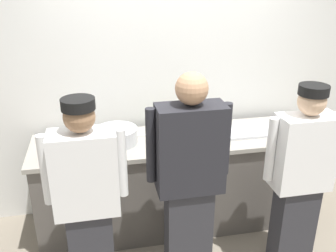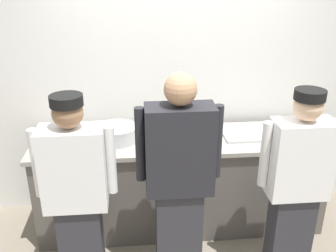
{
  "view_description": "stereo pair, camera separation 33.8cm",
  "coord_description": "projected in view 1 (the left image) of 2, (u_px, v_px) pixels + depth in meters",
  "views": [
    {
      "loc": [
        -0.75,
        -2.7,
        2.37
      ],
      "look_at": [
        -0.13,
        0.36,
        1.06
      ],
      "focal_mm": 40.23,
      "sensor_mm": 36.0,
      "label": 1
    },
    {
      "loc": [
        -0.41,
        -2.75,
        2.37
      ],
      "look_at": [
        -0.13,
        0.36,
        1.06
      ],
      "focal_mm": 40.23,
      "sensor_mm": 36.0,
      "label": 2
    }
  ],
  "objects": [
    {
      "name": "deli_cup",
      "position": [
        59.0,
        145.0,
        3.21
      ],
      "size": [
        0.09,
        0.09,
        0.11
      ],
      "primitive_type": "cylinder",
      "color": "white",
      "rests_on": "prep_counter"
    },
    {
      "name": "squeeze_bottle_secondary",
      "position": [
        161.0,
        124.0,
        3.52
      ],
      "size": [
        0.06,
        0.06,
        0.21
      ],
      "color": "#56A333",
      "rests_on": "prep_counter"
    },
    {
      "name": "chef_center",
      "position": [
        189.0,
        179.0,
        2.8
      ],
      "size": [
        0.63,
        0.24,
        1.74
      ],
      "color": "#2D2D33",
      "rests_on": "ground"
    },
    {
      "name": "mixing_bowl_steel",
      "position": [
        117.0,
        136.0,
        3.34
      ],
      "size": [
        0.37,
        0.37,
        0.14
      ],
      "primitive_type": "cylinder",
      "color": "#B7BABF",
      "rests_on": "prep_counter"
    },
    {
      "name": "ground_plane",
      "position": [
        189.0,
        245.0,
        3.5
      ],
      "size": [
        9.0,
        9.0,
        0.0
      ],
      "primitive_type": "plane",
      "color": "slate"
    },
    {
      "name": "ramekin_green_sauce",
      "position": [
        80.0,
        144.0,
        3.28
      ],
      "size": [
        0.09,
        0.09,
        0.05
      ],
      "color": "white",
      "rests_on": "prep_counter"
    },
    {
      "name": "squeeze_bottle_spare",
      "position": [
        47.0,
        148.0,
        3.04
      ],
      "size": [
        0.06,
        0.06,
        0.21
      ],
      "color": "red",
      "rests_on": "prep_counter"
    },
    {
      "name": "ramekin_red_sauce",
      "position": [
        176.0,
        130.0,
        3.58
      ],
      "size": [
        0.1,
        0.1,
        0.05
      ],
      "color": "white",
      "rests_on": "prep_counter"
    },
    {
      "name": "wall_back",
      "position": [
        171.0,
        69.0,
        3.69
      ],
      "size": [
        4.26,
        0.1,
        2.93
      ],
      "color": "silver",
      "rests_on": "ground"
    },
    {
      "name": "chef_far_right",
      "position": [
        300.0,
        177.0,
        2.97
      ],
      "size": [
        0.59,
        0.24,
        1.61
      ],
      "color": "#2D2D33",
      "rests_on": "ground"
    },
    {
      "name": "squeeze_bottle_primary",
      "position": [
        184.0,
        120.0,
        3.63
      ],
      "size": [
        0.06,
        0.06,
        0.18
      ],
      "color": "orange",
      "rests_on": "prep_counter"
    },
    {
      "name": "chef_near_left",
      "position": [
        87.0,
        200.0,
        2.66
      ],
      "size": [
        0.59,
        0.24,
        1.62
      ],
      "color": "#2D2D33",
      "rests_on": "ground"
    },
    {
      "name": "sheet_tray",
      "position": [
        249.0,
        131.0,
        3.58
      ],
      "size": [
        0.53,
        0.31,
        0.02
      ],
      "primitive_type": "cube",
      "rotation": [
        0.0,
        0.0,
        0.0
      ],
      "color": "#B7BABF",
      "rests_on": "prep_counter"
    },
    {
      "name": "plate_stack_front",
      "position": [
        206.0,
        131.0,
        3.52
      ],
      "size": [
        0.21,
        0.21,
        0.07
      ],
      "color": "white",
      "rests_on": "prep_counter"
    },
    {
      "name": "prep_counter",
      "position": [
        181.0,
        181.0,
        3.65
      ],
      "size": [
        2.71,
        0.69,
        0.93
      ],
      "color": "#56514C",
      "rests_on": "ground"
    },
    {
      "name": "chefs_knife",
      "position": [
        128.0,
        136.0,
        3.49
      ],
      "size": [
        0.28,
        0.03,
        0.02
      ],
      "color": "#B7BABF",
      "rests_on": "prep_counter"
    }
  ]
}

